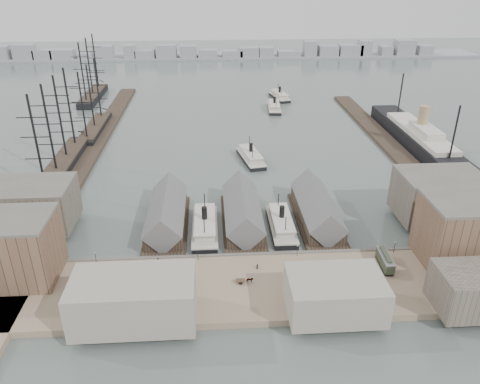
{
  "coord_description": "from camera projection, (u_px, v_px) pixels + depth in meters",
  "views": [
    {
      "loc": [
        -9.88,
        -124.37,
        82.07
      ],
      "look_at": [
        0.0,
        30.0,
        6.0
      ],
      "focal_mm": 35.0,
      "sensor_mm": 36.0,
      "label": 1
    }
  ],
  "objects": [
    {
      "name": "ferry_docked_west",
      "position": [
        205.0,
        226.0,
        157.32
      ],
      "size": [
        8.45,
        28.16,
        10.06
      ],
      "color": "black",
      "rests_on": "ground"
    },
    {
      "name": "ferry_open_near",
      "position": [
        251.0,
        157.0,
        214.25
      ],
      "size": [
        12.41,
        26.53,
        9.12
      ],
      "rotation": [
        0.0,
        0.0,
        0.19
      ],
      "color": "black",
      "rests_on": "ground"
    },
    {
      "name": "ferry_shed_east",
      "position": [
        317.0,
        210.0,
        162.72
      ],
      "size": [
        14.0,
        42.0,
        12.6
      ],
      "color": "#2D231C",
      "rests_on": "ground"
    },
    {
      "name": "pedestrian_0",
      "position": [
        94.0,
        278.0,
        130.48
      ],
      "size": [
        0.74,
        0.76,
        1.69
      ],
      "primitive_type": "imported",
      "rotation": [
        0.0,
        0.0,
        5.42
      ],
      "color": "black",
      "rests_on": "quay"
    },
    {
      "name": "tram",
      "position": [
        385.0,
        261.0,
        136.21
      ],
      "size": [
        3.35,
        11.04,
        3.88
      ],
      "rotation": [
        0.0,
        0.0,
        -0.05
      ],
      "color": "black",
      "rests_on": "quay"
    },
    {
      "name": "warehouse_east_back",
      "position": [
        439.0,
        196.0,
        161.3
      ],
      "size": [
        28.0,
        20.0,
        15.0
      ],
      "primitive_type": "cube",
      "color": "#60564C",
      "rests_on": "east_land"
    },
    {
      "name": "street_bldg_east",
      "position": [
        472.0,
        290.0,
        118.45
      ],
      "size": [
        18.0,
        14.0,
        11.0
      ],
      "primitive_type": "cube",
      "color": "#60564C",
      "rests_on": "quay"
    },
    {
      "name": "sailing_ship_mid",
      "position": [
        95.0,
        128.0,
        250.07
      ],
      "size": [
        8.75,
        50.53,
        35.95
      ],
      "color": "black",
      "rests_on": "ground"
    },
    {
      "name": "horse_cart_left",
      "position": [
        116.0,
        281.0,
        129.3
      ],
      "size": [
        4.58,
        4.04,
        1.74
      ],
      "rotation": [
        0.0,
        0.0,
        0.9
      ],
      "color": "black",
      "rests_on": "quay"
    },
    {
      "name": "ferry_open_far",
      "position": [
        279.0,
        96.0,
        312.16
      ],
      "size": [
        12.34,
        25.51,
        8.76
      ],
      "rotation": [
        0.0,
        0.0,
        0.21
      ],
      "color": "black",
      "rests_on": "ground"
    },
    {
      "name": "pedestrian_6",
      "position": [
        311.0,
        268.0,
        134.77
      ],
      "size": [
        0.79,
        0.95,
        1.78
      ],
      "primitive_type": "imported",
      "rotation": [
        0.0,
        0.0,
        1.43
      ],
      "color": "black",
      "rests_on": "quay"
    },
    {
      "name": "ferry_shed_west",
      "position": [
        167.0,
        215.0,
        159.74
      ],
      "size": [
        14.0,
        42.0,
        12.6
      ],
      "color": "#2D231C",
      "rests_on": "ground"
    },
    {
      "name": "warehouse_east_front",
      "position": [
        475.0,
        232.0,
        136.12
      ],
      "size": [
        30.0,
        18.0,
        19.0
      ],
      "primitive_type": "cube",
      "color": "brown",
      "rests_on": "east_land"
    },
    {
      "name": "sailing_ship_near",
      "position": [
        62.0,
        164.0,
        203.87
      ],
      "size": [
        9.71,
        66.92,
        39.94
      ],
      "color": "black",
      "rests_on": "ground"
    },
    {
      "name": "pedestrian_11",
      "position": [
        317.0,
        264.0,
        136.6
      ],
      "size": [
        0.88,
        0.63,
        1.68
      ],
      "primitive_type": "imported",
      "rotation": [
        0.0,
        0.0,
        3.26
      ],
      "color": "black",
      "rests_on": "quay"
    },
    {
      "name": "horse_cart_right",
      "position": [
        298.0,
        277.0,
        131.23
      ],
      "size": [
        4.73,
        3.27,
        1.48
      ],
      "rotation": [
        0.0,
        0.0,
        2.01
      ],
      "color": "black",
      "rests_on": "quay"
    },
    {
      "name": "pedestrian_4",
      "position": [
        257.0,
        266.0,
        135.7
      ],
      "size": [
        0.91,
        0.83,
        1.57
      ],
      "primitive_type": "imported",
      "rotation": [
        0.0,
        0.0,
        0.57
      ],
      "color": "black",
      "rests_on": "quay"
    },
    {
      "name": "ocean_steamer",
      "position": [
        420.0,
        139.0,
        229.14
      ],
      "size": [
        14.26,
        104.24,
        20.85
      ],
      "color": "black",
      "rests_on": "ground"
    },
    {
      "name": "pedestrian_8",
      "position": [
        392.0,
        261.0,
        137.91
      ],
      "size": [
        1.12,
        0.68,
        1.78
      ],
      "primitive_type": "imported",
      "rotation": [
        0.0,
        0.0,
        3.39
      ],
      "color": "black",
      "rests_on": "quay"
    },
    {
      "name": "warehouse_west_back",
      "position": [
        34.0,
        206.0,
        156.3
      ],
      "size": [
        26.0,
        20.0,
        14.0
      ],
      "primitive_type": "cube",
      "color": "#60564C",
      "rests_on": "west_land"
    },
    {
      "name": "quay",
      "position": [
        251.0,
        287.0,
        129.81
      ],
      "size": [
        180.0,
        30.0,
        2.0
      ],
      "primitive_type": "cube",
      "color": "#87725B",
      "rests_on": "ground"
    },
    {
      "name": "pedestrian_3",
      "position": [
        183.0,
        291.0,
        125.36
      ],
      "size": [
        0.98,
        0.95,
        1.65
      ],
      "primitive_type": "imported",
      "rotation": [
        0.0,
        0.0,
        0.75
      ],
      "color": "black",
      "rests_on": "quay"
    },
    {
      "name": "lamp_post_near_w",
      "position": [
        198.0,
        252.0,
        138.95
      ],
      "size": [
        0.44,
        0.44,
        3.92
      ],
      "color": "black",
      "rests_on": "quay"
    },
    {
      "name": "far_shore",
      "position": [
        217.0,
        54.0,
        445.55
      ],
      "size": [
        500.0,
        40.0,
        15.72
      ],
      "color": "gray",
      "rests_on": "ground"
    },
    {
      "name": "street_bldg_center",
      "position": [
        335.0,
        295.0,
        117.56
      ],
      "size": [
        24.0,
        16.0,
        10.0
      ],
      "primitive_type": "cube",
      "color": "gray",
      "rests_on": "quay"
    },
    {
      "name": "lamp_post_near_e",
      "position": [
        297.0,
        248.0,
        140.67
      ],
      "size": [
        0.44,
        0.44,
        3.92
      ],
      "color": "black",
      "rests_on": "quay"
    },
    {
      "name": "lamp_post_far_e",
      "position": [
        395.0,
        245.0,
        142.39
      ],
      "size": [
        0.44,
        0.44,
        3.92
      ],
      "color": "black",
      "rests_on": "quay"
    },
    {
      "name": "sailing_ship_far",
      "position": [
        93.0,
        95.0,
        311.49
      ],
      "size": [
        9.57,
        53.16,
        39.34
      ],
      "color": "black",
      "rests_on": "ground"
    },
    {
      "name": "pedestrian_2",
      "position": [
        158.0,
        261.0,
        138.2
      ],
      "size": [
        1.29,
        1.13,
        1.73
      ],
      "primitive_type": "imported",
      "rotation": [
        0.0,
        0.0,
        2.59
      ],
      "color": "black",
      "rests_on": "quay"
    },
    {
      "name": "ferry_shed_center",
      "position": [
        242.0,
        212.0,
        161.23
      ],
      "size": [
        14.0,
        42.0,
        12.6
      ],
      "color": "#2D231C",
      "rests_on": "ground"
    },
    {
      "name": "ground",
      "position": [
        246.0,
        251.0,
        148.16
      ],
      "size": [
        900.0,
        900.0,
        0.0
      ],
      "primitive_type": "plane",
      "color": "#4C5854",
      "rests_on": "ground"
    },
    {
      "name": "pedestrian_1",
      "position": [
        95.0,
        288.0,
        126.31
      ],
      "size": [
        0.9,
        1.03,
        1.79
      ],
      "primitive_type": "imported",
      "rotation": [
        0.0,
        0.0,
        4.42
      ],
      "color": "black",
      "rests_on": "quay"
    },
    {
      "name": "seawall",
      "position": [
        247.0,
        257.0,
        143.0
      ],
      "size": [
        180.0,
        1.2,
        2.3
      ],
      "primitive_type": "cube",
      "color": "#59544C",
      "rests_on": "ground"
    },
    {
      "name": "street_bldg_west",
      "position": [
        134.0,
        300.0,
        114.25
      ],
      "size": [
        30.0,
        16.0,
        12.0
      ],
      "primitive_type": "cube",
      "color": "gray",
      "rests_on": "quay"
    },
    {
      "name": "east_wharf",
      "position": [
        388.0,
        144.0,
        232.87
      ],
      "size": [
        10.0,
        180.0,
        1.6
      ],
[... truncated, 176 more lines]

